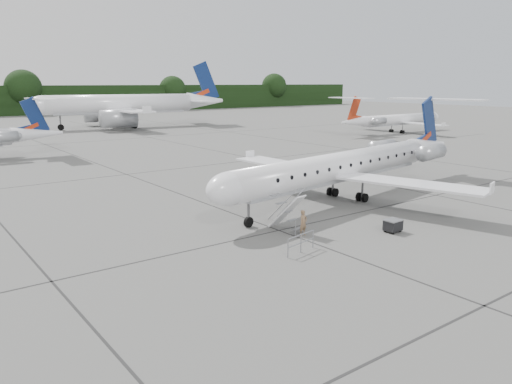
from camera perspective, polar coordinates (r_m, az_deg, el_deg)
ground at (r=32.07m, az=14.95°, el=-4.03°), size 320.00×320.00×0.00m
main_regional_jet at (r=37.89m, az=9.67°, el=4.50°), size 32.14×25.39×7.47m
airstair at (r=30.20m, az=3.53°, el=-2.33°), size 1.20×2.38×2.34m
passenger at (r=29.52m, az=5.42°, el=-3.53°), size 0.60×0.44×1.53m
safety_railing at (r=26.63m, az=5.15°, el=-5.91°), size 2.17×0.51×1.00m
baggage_cart at (r=31.22m, az=15.38°, el=-3.70°), size 1.00×0.82×0.84m
bg_narrowbody at (r=102.97m, az=-15.29°, el=10.70°), size 39.37×30.67×13.00m
bg_regional_right at (r=93.60m, az=16.23°, el=8.54°), size 25.20×18.28×6.56m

